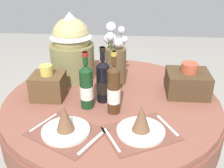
{
  "coord_description": "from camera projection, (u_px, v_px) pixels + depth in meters",
  "views": [
    {
      "loc": [
        0.11,
        -1.41,
        1.56
      ],
      "look_at": [
        0.0,
        0.03,
        0.84
      ],
      "focal_mm": 42.29,
      "sensor_mm": 36.0,
      "label": 1
    }
  ],
  "objects": [
    {
      "name": "dining_table",
      "position": [
        112.0,
        116.0,
        1.69
      ],
      "size": [
        1.34,
        1.34,
        0.76
      ],
      "color": "brown",
      "rests_on": "ground"
    },
    {
      "name": "place_setting_left",
      "position": [
        65.0,
        125.0,
        1.29
      ],
      "size": [
        0.42,
        0.39,
        0.16
      ],
      "color": "brown",
      "rests_on": "dining_table"
    },
    {
      "name": "place_setting_right",
      "position": [
        141.0,
        125.0,
        1.29
      ],
      "size": [
        0.42,
        0.38,
        0.16
      ],
      "color": "brown",
      "rests_on": "dining_table"
    },
    {
      "name": "flower_vase",
      "position": [
        115.0,
        60.0,
        1.75
      ],
      "size": [
        0.16,
        0.18,
        0.41
      ],
      "color": "brown",
      "rests_on": "dining_table"
    },
    {
      "name": "wine_bottle_left",
      "position": [
        86.0,
        87.0,
        1.48
      ],
      "size": [
        0.08,
        0.08,
        0.34
      ],
      "color": "#143819",
      "rests_on": "dining_table"
    },
    {
      "name": "wine_bottle_centre",
      "position": [
        114.0,
        89.0,
        1.42
      ],
      "size": [
        0.07,
        0.07,
        0.36
      ],
      "color": "#422814",
      "rests_on": "dining_table"
    },
    {
      "name": "wine_bottle_right",
      "position": [
        103.0,
        81.0,
        1.54
      ],
      "size": [
        0.08,
        0.08,
        0.34
      ],
      "color": "black",
      "rests_on": "dining_table"
    },
    {
      "name": "gift_tub_back_left",
      "position": [
        72.0,
        44.0,
        1.79
      ],
      "size": [
        0.3,
        0.3,
        0.46
      ],
      "color": "olive",
      "rests_on": "dining_table"
    },
    {
      "name": "woven_basket_side_left",
      "position": [
        48.0,
        85.0,
        1.6
      ],
      "size": [
        0.19,
        0.17,
        0.21
      ],
      "color": "brown",
      "rests_on": "dining_table"
    },
    {
      "name": "woven_basket_side_right",
      "position": [
        187.0,
        82.0,
        1.64
      ],
      "size": [
        0.26,
        0.22,
        0.21
      ],
      "color": "#47331E",
      "rests_on": "dining_table"
    }
  ]
}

